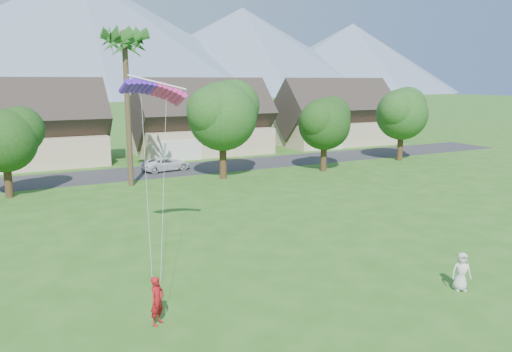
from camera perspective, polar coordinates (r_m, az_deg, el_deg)
ground at (r=18.38m, az=15.10°, el=-17.11°), size 500.00×500.00×0.00m
street at (r=47.92m, az=-13.25°, el=0.36°), size 90.00×7.00×0.01m
kite_flyer at (r=18.41m, az=-11.22°, el=-13.82°), size 0.77×0.74×1.77m
watcher at (r=22.44m, az=22.43°, el=-10.06°), size 0.94×0.81×1.62m
parked_car at (r=48.50m, az=-10.26°, el=1.37°), size 4.95×2.82×1.30m
mountain_ridge at (r=273.44m, az=-23.39°, el=14.32°), size 540.00×240.00×70.00m
houses_row at (r=56.27m, az=-15.17°, el=5.33°), size 72.75×8.19×8.86m
tree_row at (r=41.14m, az=-13.01°, el=5.54°), size 62.27×6.67×8.45m
fan_palm at (r=41.48m, az=-14.82°, el=15.07°), size 3.00×3.00×13.80m
parafoil_kite at (r=24.14m, az=-11.63°, el=9.81°), size 2.96×1.05×0.50m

